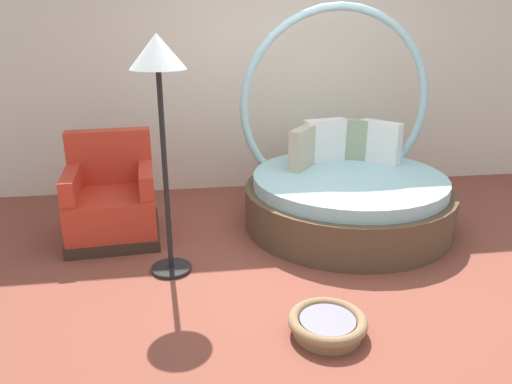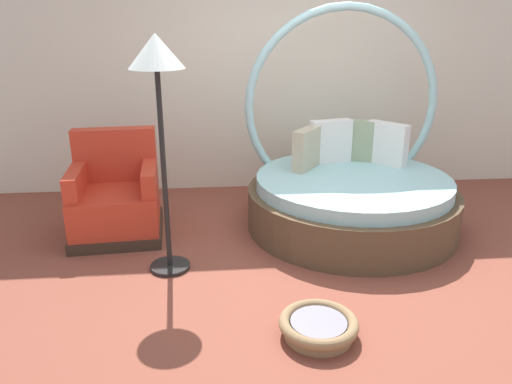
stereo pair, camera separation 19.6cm
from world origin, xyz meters
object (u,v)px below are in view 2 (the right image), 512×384
at_px(round_daybed, 350,187).
at_px(red_armchair, 116,199).
at_px(pet_basket, 318,326).
at_px(floor_lamp, 157,76).

relative_size(round_daybed, red_armchair, 2.18).
distance_m(round_daybed, red_armchair, 2.21).
distance_m(pet_basket, floor_lamp, 2.03).
bearing_deg(round_daybed, red_armchair, -179.45).
height_order(pet_basket, floor_lamp, floor_lamp).
bearing_deg(red_armchair, pet_basket, -48.50).
bearing_deg(red_armchair, floor_lamp, -54.78).
bearing_deg(floor_lamp, round_daybed, 24.68).
bearing_deg(floor_lamp, red_armchair, 125.22).
relative_size(round_daybed, floor_lamp, 1.13).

